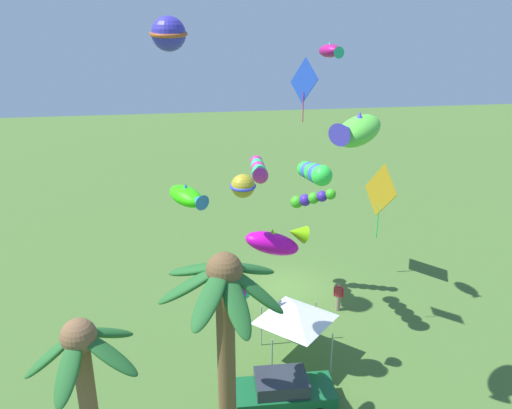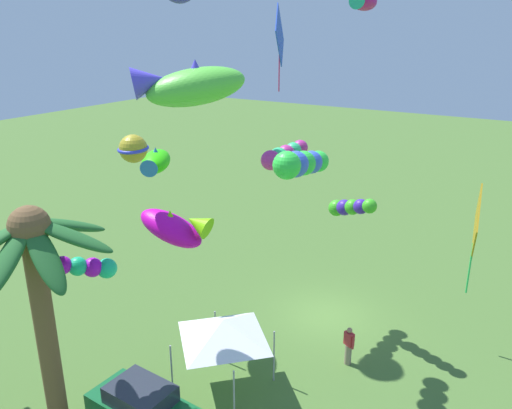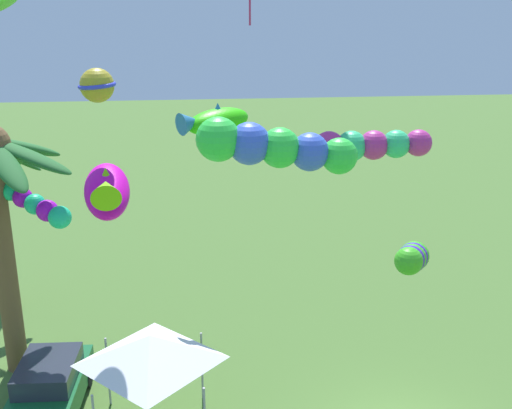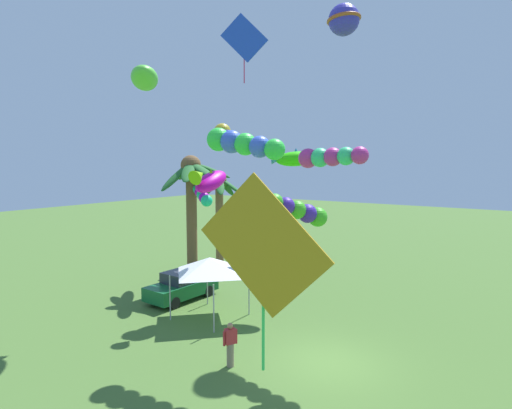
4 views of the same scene
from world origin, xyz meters
The scene contains 18 objects.
ground_plane centered at (0.00, 0.00, 0.00)m, with size 120.00×120.00×0.00m, color #476B2D.
palm_tree_0 centered at (8.87, 12.20, 4.68)m, with size 3.49×3.48×6.58m.
palm_tree_1 centered at (4.57, 10.77, 5.65)m, with size 4.33×4.56×7.65m.
parked_car_0 centered at (2.20, 9.34, 0.75)m, with size 3.98×1.89×1.51m.
spectator_0 centered at (-2.18, 2.77, 0.81)m, with size 0.49×0.39×1.59m.
festival_tent centered at (1.07, 6.45, 2.47)m, with size 2.86×2.86×2.85m.
kite_tube_0 centered at (-1.10, 0.63, 5.60)m, with size 2.25×1.37×1.22m.
kite_tube_1 centered at (-0.34, 3.57, 7.93)m, with size 0.94×3.44×1.30m.
kite_fish_2 centered at (2.19, 7.38, 6.35)m, with size 2.76×1.39×1.52m.
kite_tube_3 centered at (1.79, 0.88, 7.42)m, with size 0.90×2.96×0.83m.
kite_diamond_4 centered at (0.38, 3.96, 12.06)m, with size 0.74×1.82×2.72m.
kite_fish_5 centered at (-1.45, 1.63, 13.16)m, with size 1.03×1.91×0.78m.
kite_diamond_6 centered at (-5.59, -0.85, 5.26)m, with size 0.56×3.27×4.60m.
kite_fish_7 centered at (-0.11, 9.21, 11.05)m, with size 2.63×2.65×1.24m.
kite_fish_8 centered at (5.47, 4.53, 7.43)m, with size 1.97×2.47×1.01m.
kite_ball_9 centered at (3.50, 7.60, 8.78)m, with size 1.03×1.03×0.89m.
kite_tube_10 centered at (4.13, 9.56, 5.39)m, with size 1.47×2.06×1.12m.
kite_ball_11 centered at (5.88, 2.10, 13.94)m, with size 1.70×1.71×1.47m.
Camera 1 is at (5.87, 24.97, 14.46)m, focal length 35.33 mm.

